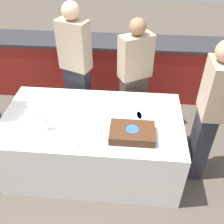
% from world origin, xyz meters
% --- Properties ---
extents(ground_plane, '(14.00, 14.00, 0.00)m').
position_xyz_m(ground_plane, '(0.00, 0.00, 0.00)').
color(ground_plane, brown).
extents(back_counter, '(4.40, 0.58, 0.92)m').
position_xyz_m(back_counter, '(0.00, 1.61, 0.46)').
color(back_counter, maroon).
rests_on(back_counter, ground_plane).
extents(dining_table, '(1.94, 1.06, 0.73)m').
position_xyz_m(dining_table, '(0.00, 0.00, 0.37)').
color(dining_table, white).
rests_on(dining_table, ground_plane).
extents(cake, '(0.48, 0.34, 0.10)m').
position_xyz_m(cake, '(0.44, -0.24, 0.78)').
color(cake, '#B7B2AD').
rests_on(cake, dining_table).
extents(plate_stack, '(0.19, 0.19, 0.06)m').
position_xyz_m(plate_stack, '(-0.62, -0.02, 0.76)').
color(plate_stack, white).
rests_on(plate_stack, dining_table).
extents(wine_glass, '(0.06, 0.06, 0.16)m').
position_xyz_m(wine_glass, '(-0.43, -0.21, 0.84)').
color(wine_glass, white).
rests_on(wine_glass, dining_table).
extents(side_plate_near_cake, '(0.21, 0.21, 0.00)m').
position_xyz_m(side_plate_near_cake, '(0.43, 0.08, 0.74)').
color(side_plate_near_cake, white).
rests_on(side_plate_near_cake, dining_table).
extents(side_plate_right_edge, '(0.21, 0.21, 0.00)m').
position_xyz_m(side_plate_right_edge, '(0.59, 0.10, 0.74)').
color(side_plate_right_edge, white).
rests_on(side_plate_right_edge, dining_table).
extents(utensil_pile, '(0.14, 0.09, 0.02)m').
position_xyz_m(utensil_pile, '(-0.14, -0.40, 0.74)').
color(utensil_pile, white).
rests_on(utensil_pile, dining_table).
extents(person_cutting_cake, '(0.44, 0.37, 1.56)m').
position_xyz_m(person_cutting_cake, '(0.44, 0.75, 0.80)').
color(person_cutting_cake, '#4C4238').
rests_on(person_cutting_cake, ground_plane).
extents(person_seated_right, '(0.20, 0.33, 1.66)m').
position_xyz_m(person_seated_right, '(1.19, 0.00, 0.87)').
color(person_seated_right, '#282833').
rests_on(person_seated_right, ground_plane).
extents(person_standing_back, '(0.42, 0.32, 1.72)m').
position_xyz_m(person_standing_back, '(-0.30, 0.75, 0.90)').
color(person_standing_back, '#282833').
rests_on(person_standing_back, ground_plane).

